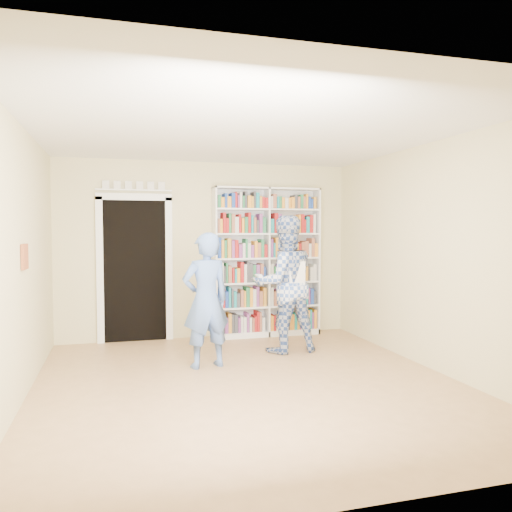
% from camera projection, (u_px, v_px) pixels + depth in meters
% --- Properties ---
extents(floor, '(5.00, 5.00, 0.00)m').
position_uv_depth(floor, '(249.00, 384.00, 5.38)').
color(floor, '#A57A4F').
rests_on(floor, ground).
extents(ceiling, '(5.00, 5.00, 0.00)m').
position_uv_depth(ceiling, '(249.00, 131.00, 5.24)').
color(ceiling, white).
rests_on(ceiling, wall_back).
extents(wall_back, '(4.50, 0.00, 4.50)m').
position_uv_depth(wall_back, '(208.00, 250.00, 7.71)').
color(wall_back, beige).
rests_on(wall_back, floor).
extents(wall_left, '(0.00, 5.00, 5.00)m').
position_uv_depth(wall_left, '(19.00, 263.00, 4.70)').
color(wall_left, beige).
rests_on(wall_left, floor).
extents(wall_right, '(0.00, 5.00, 5.00)m').
position_uv_depth(wall_right, '(432.00, 256.00, 5.91)').
color(wall_right, beige).
rests_on(wall_right, floor).
extents(bookshelf, '(1.69, 0.32, 2.32)m').
position_uv_depth(bookshelf, '(267.00, 261.00, 7.82)').
color(bookshelf, white).
rests_on(bookshelf, floor).
extents(doorway, '(1.10, 0.08, 2.43)m').
position_uv_depth(doorway, '(135.00, 262.00, 7.40)').
color(doorway, black).
rests_on(doorway, floor).
extents(wall_art, '(0.03, 0.25, 0.25)m').
position_uv_depth(wall_art, '(25.00, 257.00, 4.90)').
color(wall_art, brown).
rests_on(wall_art, wall_left).
extents(man_blue, '(0.67, 0.51, 1.63)m').
position_uv_depth(man_blue, '(206.00, 300.00, 6.01)').
color(man_blue, '#5678BF').
rests_on(man_blue, floor).
extents(man_plaid, '(0.94, 0.75, 1.86)m').
position_uv_depth(man_plaid, '(284.00, 284.00, 6.78)').
color(man_plaid, '#34539F').
rests_on(man_plaid, floor).
extents(paper_sheet, '(0.23, 0.03, 0.32)m').
position_uv_depth(paper_sheet, '(297.00, 274.00, 6.55)').
color(paper_sheet, white).
rests_on(paper_sheet, man_plaid).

